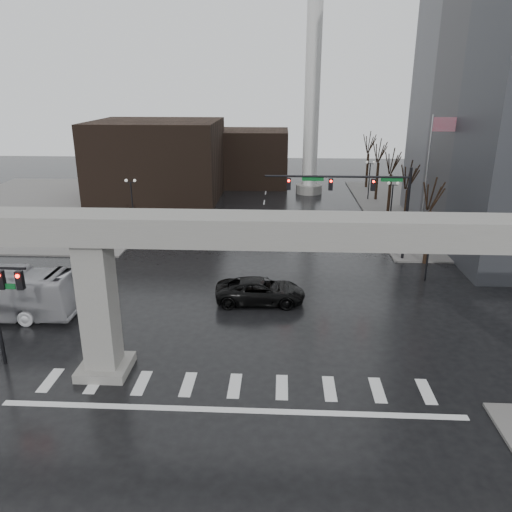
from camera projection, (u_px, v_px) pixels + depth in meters
name	position (u px, v px, depth m)	size (l,w,h in m)	color
ground	(236.00, 375.00, 26.32)	(160.00, 160.00, 0.00)	black
sidewalk_ne	(482.00, 212.00, 58.95)	(28.00, 36.00, 0.15)	#605E5C
sidewalk_nw	(53.00, 207.00, 61.51)	(28.00, 36.00, 0.15)	#605E5C
elevated_guideway	(261.00, 252.00, 23.98)	(48.00, 2.60, 8.70)	gray
building_far_left	(158.00, 160.00, 64.95)	(16.00, 14.00, 10.00)	black
building_far_mid	(254.00, 158.00, 74.12)	(10.00, 10.00, 8.00)	black
smokestack	(312.00, 92.00, 64.98)	(3.60, 3.60, 30.00)	silver
signal_mast_arm	(363.00, 193.00, 41.67)	(12.12, 0.43, 8.00)	black
signal_left_pole	(3.00, 295.00, 26.05)	(2.30, 0.30, 6.00)	black
flagpole_assembly	(431.00, 167.00, 43.82)	(2.06, 0.12, 12.00)	silver
lamp_right_0	(430.00, 238.00, 37.71)	(1.22, 0.32, 5.11)	black
lamp_right_1	(392.00, 197.00, 50.90)	(1.22, 0.32, 5.11)	black
lamp_right_2	(370.00, 174.00, 64.10)	(1.22, 0.32, 5.11)	black
lamp_left_0	(80.00, 233.00, 39.03)	(1.22, 0.32, 5.11)	black
lamp_left_1	(132.00, 195.00, 52.23)	(1.22, 0.32, 5.11)	black
lamp_left_2	(162.00, 172.00, 65.43)	(1.22, 0.32, 5.11)	black
tree_right_0	(428.00, 232.00, 41.67)	(1.09, 1.58, 7.50)	black
tree_right_1	(406.00, 208.00, 49.19)	(1.09, 1.61, 7.67)	black
tree_right_2	(390.00, 191.00, 56.71)	(1.10, 1.63, 7.85)	black
tree_right_3	(377.00, 178.00, 64.23)	(1.11, 1.66, 8.02)	black
tree_right_4	(368.00, 167.00, 71.75)	(1.12, 1.69, 8.19)	black
pickup_truck	(260.00, 291.00, 34.71)	(2.87, 6.22, 1.73)	black
far_car	(199.00, 228.00, 50.33)	(1.61, 3.99, 1.36)	black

